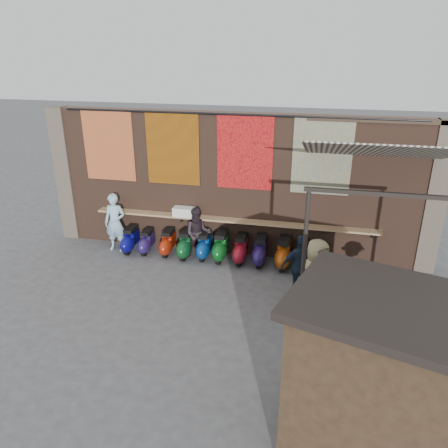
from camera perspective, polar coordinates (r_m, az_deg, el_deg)
name	(u,v)px	position (r m, az deg, el deg)	size (l,w,h in m)	color
ground	(212,298)	(10.64, -1.56, -9.63)	(70.00, 70.00, 0.00)	#474749
brick_wall	(235,186)	(12.21, 1.43, 5.04)	(10.00, 0.40, 4.00)	brown
pier_left	(67,174)	(14.13, -19.86, 6.12)	(0.50, 0.50, 4.00)	#4C4238
pier_right	(435,199)	(12.36, 25.83, 2.97)	(0.50, 0.50, 4.00)	#4C4238
eating_counter	(232,220)	(12.17, 1.05, 0.49)	(8.00, 0.32, 0.05)	#9E7A51
shelf_box	(184,212)	(12.42, -5.24, 1.61)	(0.61, 0.30, 0.26)	white
tapestry_redgold	(109,146)	(12.92, -14.82, 9.87)	(1.50, 0.02, 2.00)	maroon
tapestry_sun	(173,149)	(12.18, -6.71, 9.72)	(1.50, 0.02, 2.00)	orange
tapestry_orange	(245,153)	(11.69, 2.73, 9.31)	(1.50, 0.02, 2.00)	red
tapestry_multi	(322,156)	(11.52, 12.68, 8.60)	(1.50, 0.02, 2.00)	#27618F
hang_rail	(234,114)	(11.55, 1.30, 14.12)	(0.06, 0.06, 9.50)	black
scooter_stool_0	(130,240)	(13.03, -12.13, -2.03)	(0.35, 0.77, 0.73)	#0C0B71
scooter_stool_1	(147,242)	(12.88, -10.03, -2.29)	(0.32, 0.71, 0.68)	navy
scooter_stool_2	(168,243)	(12.68, -7.33, -2.41)	(0.34, 0.76, 0.72)	#A1220C
scooter_stool_3	(186,244)	(12.44, -5.00, -2.66)	(0.37, 0.82, 0.78)	#0F4B23
scooter_stool_4	(205,246)	(12.37, -2.55, -2.83)	(0.36, 0.79, 0.75)	navy
scooter_stool_5	(221,247)	(12.23, -0.42, -2.97)	(0.38, 0.85, 0.81)	#0B511A
scooter_stool_6	(241,249)	(12.13, 2.21, -3.30)	(0.37, 0.81, 0.77)	maroon
scooter_stool_7	(260,251)	(12.04, 4.76, -3.52)	(0.37, 0.83, 0.79)	#231552
scooter_stool_8	(283,253)	(11.94, 7.77, -3.80)	(0.39, 0.87, 0.83)	#963E0D
scooter_stool_9	(304,256)	(11.95, 10.37, -4.09)	(0.37, 0.81, 0.77)	#175F4D
scooter_stool_10	(322,258)	(12.01, 12.69, -4.30)	(0.34, 0.76, 0.72)	black
diner_left	(115,222)	(13.04, -14.04, 0.19)	(0.63, 0.41, 1.72)	#96C3DB
diner_right	(198,233)	(12.21, -3.42, -1.25)	(0.73, 0.57, 1.51)	#281F25
shopper_navy	(301,267)	(10.41, 10.02, -5.59)	(0.96, 0.40, 1.63)	#162233
shopper_grey	(420,311)	(9.57, 24.18, -10.28)	(1.02, 0.59, 1.58)	#504F54
shopper_tan	(316,276)	(9.94, 11.86, -6.71)	(0.87, 0.56, 1.77)	tan
market_stall	(381,386)	(6.82, 19.83, -19.31)	(2.31, 1.73, 2.50)	black
stall_roof	(395,306)	(6.06, 21.46, -9.92)	(2.58, 1.99, 0.12)	black
stall_sign	(398,319)	(7.21, 21.80, -11.50)	(1.20, 0.04, 0.50)	gold
stall_shelf	(390,367)	(7.73, 20.81, -17.08)	(1.92, 0.10, 0.06)	#473321
awning_canvas	(381,151)	(9.94, 19.80, 8.94)	(3.20, 3.40, 0.03)	beige
awning_ledger	(376,120)	(11.42, 19.25, 12.67)	(3.30, 0.08, 0.12)	#33261C
awning_header	(386,194)	(8.62, 20.39, 3.67)	(3.00, 0.08, 0.08)	black
awning_post_left	(304,260)	(9.11, 10.35, -4.70)	(0.09, 0.09, 3.10)	black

